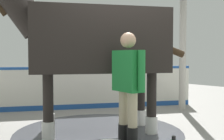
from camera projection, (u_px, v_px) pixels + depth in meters
name	position (u px, v px, depth m)	size (l,w,h in m)	color
ground_plane	(121.00, 135.00, 4.51)	(16.00, 16.00, 0.02)	gray
wet_patch	(99.00, 132.00, 4.65)	(2.83, 2.83, 0.00)	#42444C
barrier_wall	(84.00, 89.00, 6.69)	(2.69, 4.89, 1.03)	silver
roof_post_far	(183.00, 46.00, 6.55)	(0.16, 0.16, 3.03)	#B7B2A8
horse	(92.00, 42.00, 4.55)	(2.06, 3.23, 2.66)	black
handler	(128.00, 83.00, 3.77)	(0.65, 0.27, 1.60)	black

